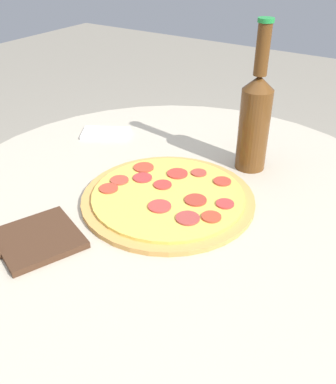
# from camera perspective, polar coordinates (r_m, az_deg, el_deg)

# --- Properties ---
(table) EXTENTS (0.97, 0.97, 0.70)m
(table) POSITION_cam_1_polar(r_m,az_deg,el_deg) (0.98, 0.86, -9.00)
(table) COLOR #B2A893
(table) RESTS_ON ground_plane
(pizza) EXTENTS (0.34, 0.34, 0.02)m
(pizza) POSITION_cam_1_polar(r_m,az_deg,el_deg) (0.84, 0.01, -0.68)
(pizza) COLOR #C68E47
(pizza) RESTS_ON table
(beer_bottle) EXTENTS (0.07, 0.07, 0.31)m
(beer_bottle) POSITION_cam_1_polar(r_m,az_deg,el_deg) (0.93, 11.51, 9.69)
(beer_bottle) COLOR #563314
(beer_bottle) RESTS_ON table
(pizza_paddle) EXTENTS (0.17, 0.27, 0.02)m
(pizza_paddle) POSITION_cam_1_polar(r_m,az_deg,el_deg) (0.76, -19.11, -6.74)
(pizza_paddle) COLOR #422819
(pizza_paddle) RESTS_ON table
(napkin) EXTENTS (0.14, 0.12, 0.01)m
(napkin) POSITION_cam_1_polar(r_m,az_deg,el_deg) (1.13, -8.30, 7.78)
(napkin) COLOR white
(napkin) RESTS_ON table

